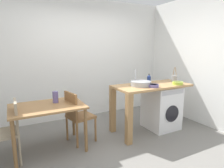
# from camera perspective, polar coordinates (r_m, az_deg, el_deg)

# --- Properties ---
(ground_plane) EXTENTS (5.46, 5.46, 0.00)m
(ground_plane) POSITION_cam_1_polar(r_m,az_deg,el_deg) (3.34, 1.58, -18.33)
(ground_plane) COLOR slate
(wall_back) EXTENTS (4.60, 0.10, 2.70)m
(wall_back) POSITION_cam_1_polar(r_m,az_deg,el_deg) (4.53, -9.34, 7.18)
(wall_back) COLOR white
(wall_back) RESTS_ON ground_plane
(wall_counter_side) EXTENTS (0.10, 3.80, 2.70)m
(wall_counter_side) POSITION_cam_1_polar(r_m,az_deg,el_deg) (4.40, 27.01, 6.05)
(wall_counter_side) COLOR white
(wall_counter_side) RESTS_ON ground_plane
(dining_table) EXTENTS (1.10, 0.76, 0.74)m
(dining_table) POSITION_cam_1_polar(r_m,az_deg,el_deg) (3.19, -18.51, -7.70)
(dining_table) COLOR #9E7042
(dining_table) RESTS_ON ground_plane
(chair_person_seat) EXTENTS (0.40, 0.40, 0.90)m
(chair_person_seat) POSITION_cam_1_polar(r_m,az_deg,el_deg) (3.11, -28.17, -11.58)
(chair_person_seat) COLOR gray
(chair_person_seat) RESTS_ON ground_plane
(chair_opposite) EXTENTS (0.47, 0.47, 0.90)m
(chair_opposite) POSITION_cam_1_polar(r_m,az_deg,el_deg) (3.37, -10.36, -8.76)
(chair_opposite) COLOR olive
(chair_opposite) RESTS_ON ground_plane
(kitchen_counter) EXTENTS (1.50, 0.68, 0.92)m
(kitchen_counter) POSITION_cam_1_polar(r_m,az_deg,el_deg) (3.68, 9.07, -2.91)
(kitchen_counter) COLOR tan
(kitchen_counter) RESTS_ON ground_plane
(washing_machine) EXTENTS (0.60, 0.61, 0.86)m
(washing_machine) POSITION_cam_1_polar(r_m,az_deg,el_deg) (4.06, 14.35, -6.67)
(washing_machine) COLOR white
(washing_machine) RESTS_ON ground_plane
(sink_basin) EXTENTS (0.38, 0.38, 0.09)m
(sink_basin) POSITION_cam_1_polar(r_m,az_deg,el_deg) (3.61, 8.51, 0.13)
(sink_basin) COLOR #9EA0A5
(sink_basin) RESTS_ON kitchen_counter
(tap) EXTENTS (0.02, 0.02, 0.28)m
(tap) POSITION_cam_1_polar(r_m,az_deg,el_deg) (3.74, 6.92, 2.02)
(tap) COLOR #B2B2B7
(tap) RESTS_ON kitchen_counter
(bottle_tall_green) EXTENTS (0.08, 0.08, 0.19)m
(bottle_tall_green) POSITION_cam_1_polar(r_m,az_deg,el_deg) (3.90, 10.87, 1.45)
(bottle_tall_green) COLOR navy
(bottle_tall_green) RESTS_ON kitchen_counter
(mixing_bowl) EXTENTS (0.19, 0.19, 0.05)m
(mixing_bowl) POSITION_cam_1_polar(r_m,az_deg,el_deg) (3.54, 12.19, -0.46)
(mixing_bowl) COLOR slate
(mixing_bowl) RESTS_ON kitchen_counter
(utensil_crock) EXTENTS (0.11, 0.11, 0.30)m
(utensil_crock) POSITION_cam_1_polar(r_m,az_deg,el_deg) (4.22, 17.94, 1.62)
(utensil_crock) COLOR gray
(utensil_crock) RESTS_ON kitchen_counter
(colander) EXTENTS (0.20, 0.20, 0.06)m
(colander) POSITION_cam_1_polar(r_m,az_deg,el_deg) (3.92, 18.87, 0.30)
(colander) COLOR #A8C63D
(colander) RESTS_ON kitchen_counter
(vase) EXTENTS (0.09, 0.09, 0.18)m
(vase) POSITION_cam_1_polar(r_m,az_deg,el_deg) (3.26, -16.40, -3.73)
(vase) COLOR slate
(vase) RESTS_ON dining_table
(scissors) EXTENTS (0.15, 0.06, 0.01)m
(scissors) POSITION_cam_1_polar(r_m,az_deg,el_deg) (3.67, 12.10, -0.47)
(scissors) COLOR #B2B2B7
(scissors) RESTS_ON kitchen_counter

